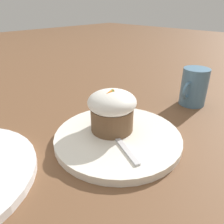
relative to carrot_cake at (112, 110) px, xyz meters
name	(u,v)px	position (x,y,z in m)	size (l,w,h in m)	color
ground_plane	(118,140)	(0.01, 0.02, -0.06)	(4.00, 4.00, 0.00)	brown
dessert_plate	(118,137)	(0.01, 0.02, -0.05)	(0.26, 0.26, 0.02)	white
carrot_cake	(112,110)	(0.00, 0.00, 0.00)	(0.10, 0.10, 0.09)	brown
spoon	(115,135)	(0.02, 0.02, -0.04)	(0.08, 0.13, 0.01)	silver
coffee_cup	(194,87)	(-0.27, 0.05, -0.01)	(0.10, 0.07, 0.10)	teal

